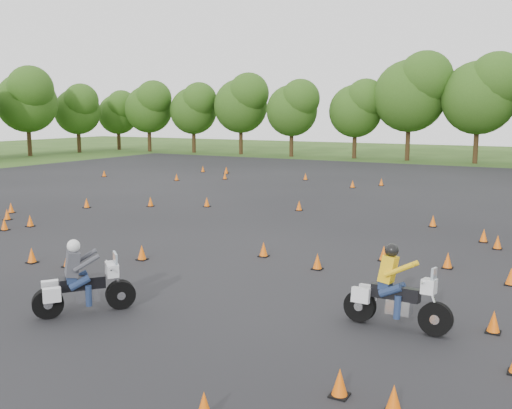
# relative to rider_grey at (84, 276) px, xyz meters

# --- Properties ---
(ground) EXTENTS (140.00, 140.00, 0.00)m
(ground) POSITION_rel_rider_grey_xyz_m (-0.49, 5.10, -0.89)
(ground) COLOR #2D5119
(ground) RESTS_ON ground
(asphalt_pad) EXTENTS (62.00, 62.00, 0.00)m
(asphalt_pad) POSITION_rel_rider_grey_xyz_m (-0.49, 11.10, -0.88)
(asphalt_pad) COLOR black
(asphalt_pad) RESTS_ON ground
(treeline) EXTENTS (87.05, 32.67, 10.86)m
(treeline) POSITION_rel_rider_grey_xyz_m (3.10, 40.12, 3.80)
(treeline) COLOR #2C4F16
(treeline) RESTS_ON ground
(traffic_cones) EXTENTS (35.69, 32.92, 0.45)m
(traffic_cones) POSITION_rel_rider_grey_xyz_m (-1.10, 10.82, -0.66)
(traffic_cones) COLOR #FF650A
(traffic_cones) RESTS_ON asphalt_pad
(rider_grey) EXTENTS (1.97, 2.23, 1.76)m
(rider_grey) POSITION_rel_rider_grey_xyz_m (0.00, 0.00, 0.00)
(rider_grey) COLOR #414149
(rider_grey) RESTS_ON ground
(rider_yellow) EXTENTS (2.33, 0.76, 1.79)m
(rider_yellow) POSITION_rel_rider_grey_xyz_m (6.50, 2.44, 0.01)
(rider_yellow) COLOR yellow
(rider_yellow) RESTS_ON ground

